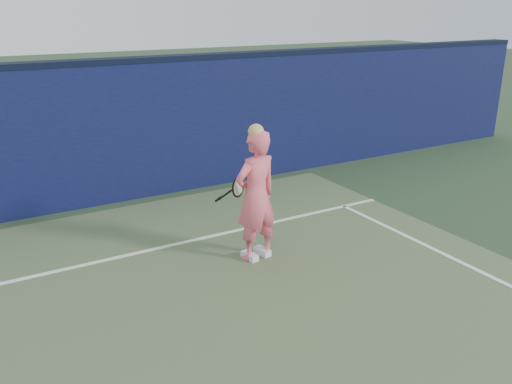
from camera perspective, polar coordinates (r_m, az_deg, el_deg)
backstop_wall at (r=10.00m, az=-22.41°, el=4.75°), size 24.00×0.40×2.50m
wall_cap at (r=9.79m, az=-23.38°, el=12.12°), size 24.00×0.42×0.10m
player at (r=7.59m, az=-0.00°, el=-0.37°), size 0.76×0.56×1.98m
racket at (r=7.93m, az=-2.08°, el=0.38°), size 0.56×0.19×0.30m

